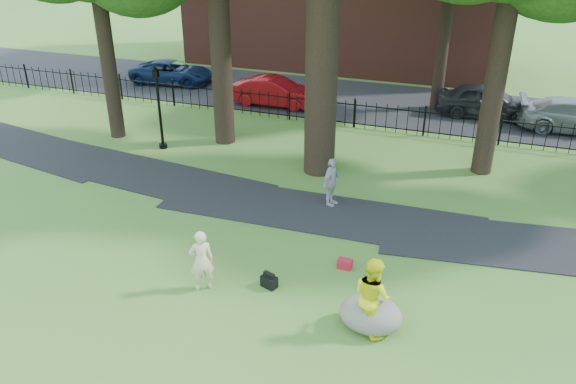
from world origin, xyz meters
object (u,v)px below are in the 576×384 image
at_px(woman, 201,261).
at_px(lamppost, 159,109).
at_px(boulder, 371,312).
at_px(red_sedan, 275,92).
at_px(man, 372,296).

bearing_deg(woman, lamppost, -89.89).
height_order(woman, lamppost, lamppost).
distance_m(boulder, red_sedan, 16.65).
xyz_separation_m(woman, lamppost, (-5.99, 7.81, 0.78)).
bearing_deg(man, lamppost, 1.25).
bearing_deg(boulder, lamppost, 142.50).
relative_size(woman, boulder, 1.15).
xyz_separation_m(woman, red_sedan, (-3.88, 14.57, -0.12)).
bearing_deg(boulder, red_sedan, 118.98).
xyz_separation_m(boulder, lamppost, (-10.18, 7.81, 1.18)).
distance_m(lamppost, red_sedan, 7.13).
distance_m(woman, man, 4.21).
relative_size(woman, lamppost, 0.50).
height_order(boulder, lamppost, lamppost).
bearing_deg(lamppost, man, -42.53).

